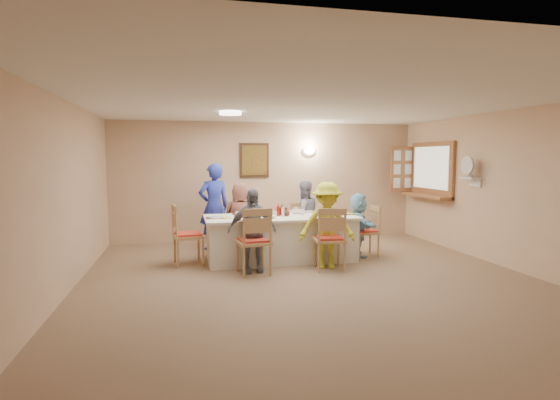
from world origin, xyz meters
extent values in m
plane|color=brown|center=(0.00, 0.00, 0.00)|extent=(7.00, 7.00, 0.00)
plane|color=#DEB392|center=(0.00, 3.50, 1.25)|extent=(6.50, 0.00, 6.50)
plane|color=#DEB392|center=(0.00, -3.50, 1.25)|extent=(6.50, 0.00, 6.50)
plane|color=#DEB392|center=(-3.25, 0.00, 1.25)|extent=(0.00, 7.00, 7.00)
plane|color=#DEB392|center=(3.25, 0.00, 1.25)|extent=(0.00, 7.00, 7.00)
plane|color=white|center=(0.00, 0.00, 2.50)|extent=(7.00, 7.00, 0.00)
cube|color=#442B18|center=(-0.30, 3.47, 1.70)|extent=(0.62, 0.04, 0.72)
cube|color=black|center=(-0.30, 3.45, 1.70)|extent=(0.52, 0.02, 0.62)
ellipsoid|color=white|center=(0.90, 3.44, 1.90)|extent=(0.26, 0.09, 0.18)
cylinder|color=white|center=(-1.00, 1.50, 2.47)|extent=(0.36, 0.36, 0.05)
cube|color=#9C6039|center=(3.21, 2.40, 1.50)|extent=(0.06, 1.50, 1.15)
cube|color=#9C6039|center=(3.09, 2.40, 0.97)|extent=(0.30, 1.50, 0.05)
cube|color=#9C6039|center=(2.95, 3.16, 1.50)|extent=(0.55, 0.04, 1.00)
cube|color=white|center=(3.13, 1.05, 1.40)|extent=(0.22, 0.36, 0.03)
cube|color=white|center=(-0.16, 1.54, 0.38)|extent=(2.57, 1.09, 0.76)
imported|color=brown|center=(-0.76, 2.22, 0.65)|extent=(0.80, 0.67, 1.31)
imported|color=gray|center=(0.44, 2.22, 0.66)|extent=(0.83, 0.74, 1.32)
imported|color=gray|center=(-0.76, 0.86, 0.65)|extent=(0.79, 0.39, 1.29)
imported|color=yellow|center=(0.44, 0.86, 0.68)|extent=(1.08, 0.85, 1.37)
imported|color=#8CCCEF|center=(1.26, 1.54, 0.56)|extent=(1.11, 0.54, 1.13)
imported|color=#2A39B8|center=(-1.21, 2.69, 0.82)|extent=(0.80, 0.69, 1.65)
cube|color=#472B19|center=(-0.76, 1.12, 0.76)|extent=(0.38, 0.28, 0.01)
cylinder|color=white|center=(-0.76, 1.12, 0.77)|extent=(0.24, 0.24, 0.01)
cube|color=yellow|center=(-0.58, 1.07, 0.77)|extent=(0.13, 0.13, 0.01)
cube|color=#472B19|center=(0.44, 1.12, 0.76)|extent=(0.37, 0.28, 0.01)
cylinder|color=white|center=(0.44, 1.12, 0.77)|extent=(0.23, 0.23, 0.01)
cube|color=yellow|center=(0.62, 1.07, 0.77)|extent=(0.13, 0.13, 0.01)
cube|color=#472B19|center=(-0.76, 1.96, 0.76)|extent=(0.36, 0.27, 0.01)
cylinder|color=white|center=(-0.76, 1.96, 0.77)|extent=(0.23, 0.23, 0.01)
cube|color=yellow|center=(-0.58, 1.91, 0.77)|extent=(0.14, 0.14, 0.01)
cube|color=#472B19|center=(0.44, 1.96, 0.76)|extent=(0.33, 0.24, 0.01)
cylinder|color=white|center=(0.44, 1.96, 0.77)|extent=(0.23, 0.23, 0.01)
cube|color=yellow|center=(0.62, 1.91, 0.77)|extent=(0.14, 0.14, 0.01)
cube|color=#472B19|center=(-1.26, 1.54, 0.76)|extent=(0.33, 0.24, 0.01)
cylinder|color=white|center=(-1.26, 1.54, 0.77)|extent=(0.25, 0.25, 0.02)
cube|color=yellow|center=(-1.08, 1.49, 0.77)|extent=(0.15, 0.15, 0.01)
cube|color=#472B19|center=(0.96, 1.54, 0.76)|extent=(0.36, 0.27, 0.01)
cylinder|color=white|center=(0.96, 1.54, 0.77)|extent=(0.24, 0.24, 0.02)
cube|color=yellow|center=(1.14, 1.49, 0.77)|extent=(0.15, 0.15, 0.01)
imported|color=white|center=(-0.95, 1.18, 0.80)|extent=(0.15, 0.15, 0.08)
imported|color=white|center=(0.26, 2.10, 0.80)|extent=(0.10, 0.10, 0.07)
imported|color=white|center=(-0.38, 1.33, 0.78)|extent=(0.32, 0.32, 0.05)
imported|color=white|center=(0.20, 1.80, 0.79)|extent=(0.34, 0.34, 0.06)
imported|color=#AD140E|center=(-0.19, 1.59, 0.86)|extent=(0.13, 0.13, 0.21)
imported|color=#4F1F15|center=(-0.12, 1.62, 0.86)|extent=(0.13, 0.14, 0.20)
imported|color=#4F1F15|center=(-0.06, 1.52, 0.83)|extent=(0.13, 0.13, 0.15)
cylinder|color=silver|center=(-0.31, 1.59, 0.82)|extent=(0.07, 0.07, 0.10)
camera|label=1|loc=(-1.76, -5.66, 1.75)|focal=28.00mm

